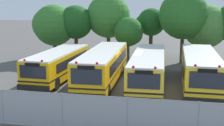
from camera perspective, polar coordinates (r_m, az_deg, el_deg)
ground_plane at (r=23.79m, az=2.68°, el=-3.88°), size 160.00×160.00×0.00m
school_bus_0 at (r=25.13m, az=-10.28°, el=-0.11°), size 2.68×9.42×2.52m
school_bus_1 at (r=23.69m, az=-1.69°, el=-0.35°), size 2.76×11.07×2.74m
school_bus_2 at (r=23.12m, az=7.09°, el=-0.88°), size 2.68×11.17×2.63m
school_bus_3 at (r=23.34m, az=16.70°, el=-1.02°), size 2.70×10.28×2.75m
tree_0 at (r=35.00m, az=-11.49°, el=7.24°), size 4.83×4.80×6.21m
tree_1 at (r=34.37m, az=-7.01°, el=7.92°), size 3.89×3.89×6.11m
tree_2 at (r=34.70m, az=-0.58°, el=9.20°), size 5.09×5.09×7.38m
tree_3 at (r=32.46m, az=3.40°, el=5.94°), size 3.20×3.20×4.84m
tree_4 at (r=34.67m, az=7.32°, el=7.77°), size 3.49×3.22×5.78m
tree_5 at (r=31.95m, az=13.56°, el=9.00°), size 5.13×5.13×7.67m
tree_6 at (r=33.34m, az=17.74°, el=6.96°), size 4.73×4.73×6.23m
chainlink_fence at (r=14.82m, az=-3.51°, el=-9.60°), size 16.76×0.07×1.91m
traffic_cone at (r=17.89m, az=-16.15°, el=-8.80°), size 0.38×0.38×0.50m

